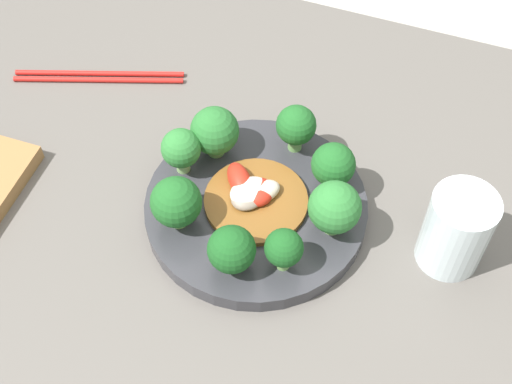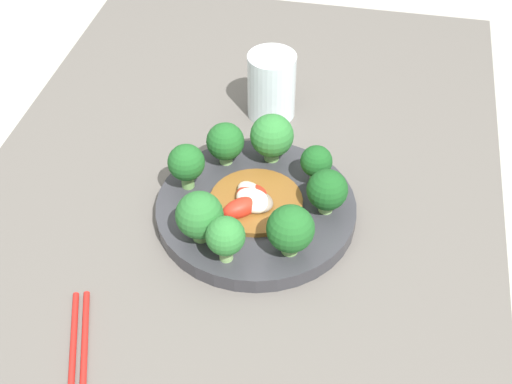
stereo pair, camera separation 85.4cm
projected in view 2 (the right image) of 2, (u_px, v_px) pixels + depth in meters
The scene contains 13 objects.
table at pixel (234, 382), 1.18m from camera, with size 1.14×0.69×0.78m.
plate at pixel (256, 210), 0.90m from camera, with size 0.25×0.25×0.02m.
broccoli_north at pixel (186, 163), 0.89m from camera, with size 0.05×0.05×0.06m.
broccoli_southeast at pixel (316, 162), 0.90m from camera, with size 0.04×0.04×0.06m.
broccoli_northwest at pixel (199, 216), 0.83m from camera, with size 0.06×0.06×0.07m.
broccoli_southwest at pixel (290, 229), 0.81m from camera, with size 0.06×0.06×0.07m.
broccoli_northeast at pixel (225, 142), 0.93m from camera, with size 0.05×0.05×0.06m.
broccoli_west at pixel (225, 237), 0.80m from camera, with size 0.05×0.05×0.06m.
broccoli_south at pixel (327, 190), 0.86m from camera, with size 0.05×0.05×0.06m.
broccoli_east at pixel (272, 136), 0.93m from camera, with size 0.06×0.06×0.07m.
stirfry_center at pixel (253, 200), 0.89m from camera, with size 0.12×0.12×0.03m.
drinking_glass at pixel (272, 86), 1.03m from camera, with size 0.07×0.07×0.10m.
chopsticks at pixel (77, 379), 0.73m from camera, with size 0.22×0.09×0.01m.
Camera 2 is at (-0.62, -0.16, 1.42)m, focal length 50.00 mm.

